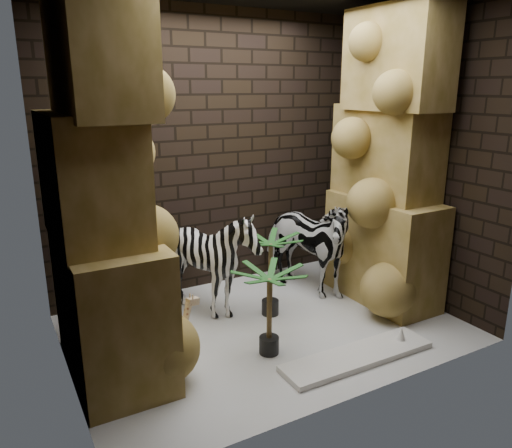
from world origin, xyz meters
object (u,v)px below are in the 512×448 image
palm_back (269,311)px  surfboard (358,356)px  zebra_right (303,236)px  palm_front (270,275)px  zebra_left (212,266)px  giraffe_toy (171,340)px

palm_back → surfboard: bearing=-36.6°
surfboard → zebra_right: bearing=74.9°
zebra_right → palm_front: zebra_right is taller
zebra_left → surfboard: zebra_left is taller
zebra_left → palm_front: zebra_left is taller
palm_front → surfboard: bearing=-79.0°
palm_back → palm_front: bearing=58.4°
giraffe_toy → surfboard: giraffe_toy is taller
zebra_right → palm_back: (-0.99, -0.95, -0.26)m
zebra_left → palm_front: 0.58m
zebra_left → giraffe_toy: size_ratio=1.68×
zebra_left → palm_back: 0.94m
zebra_left → zebra_right: bearing=23.7°
giraffe_toy → surfboard: bearing=-37.4°
zebra_right → giraffe_toy: bearing=-170.3°
zebra_left → palm_back: zebra_left is taller
giraffe_toy → surfboard: 1.56m
giraffe_toy → palm_front: palm_front is taller
palm_front → giraffe_toy: bearing=-154.6°
zebra_left → giraffe_toy: bearing=-107.4°
giraffe_toy → palm_back: palm_back is taller
zebra_right → palm_back: size_ratio=1.66×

